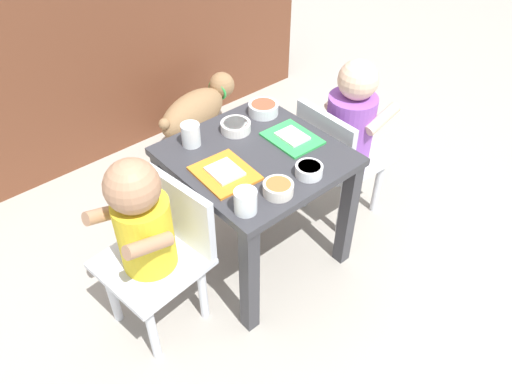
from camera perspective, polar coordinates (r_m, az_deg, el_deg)
ground_plane at (r=1.87m, az=-0.00°, el=-6.90°), size 7.00×7.00×0.00m
kitchen_cabinet_back at (r=2.37m, az=-17.84°, el=15.84°), size 2.05×0.33×0.91m
dining_table at (r=1.62m, az=-0.00°, el=1.82°), size 0.50×0.51×0.46m
seated_child_left at (r=1.42m, az=-12.31°, el=-4.00°), size 0.31×0.31×0.64m
seated_child_right at (r=1.83m, az=10.46°, el=7.49°), size 0.29×0.29×0.64m
dog at (r=2.31m, az=-6.74°, el=9.29°), size 0.48×0.25×0.29m
food_tray_left at (r=1.48m, az=-3.58°, el=2.20°), size 0.17×0.19×0.02m
food_tray_right at (r=1.63m, az=4.15°, el=6.19°), size 0.14×0.18×0.02m
water_cup_left at (r=1.60m, az=-7.44°, el=6.37°), size 0.06×0.06×0.07m
water_cup_right at (r=1.34m, az=-1.20°, el=-1.19°), size 0.06×0.06×0.07m
veggie_bowl_near at (r=1.41m, az=2.55°, el=0.43°), size 0.09×0.09×0.04m
cereal_bowl_right_side at (r=1.66m, az=-2.33°, el=7.50°), size 0.10×0.10×0.03m
veggie_bowl_far at (r=1.48m, az=6.07°, el=2.52°), size 0.08×0.08×0.03m
cereal_bowl_left_side at (r=1.75m, az=0.85°, el=9.52°), size 0.10×0.10×0.04m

